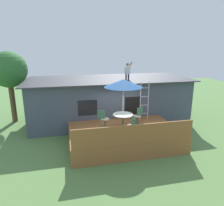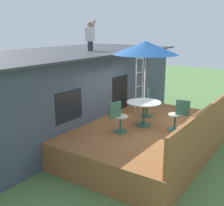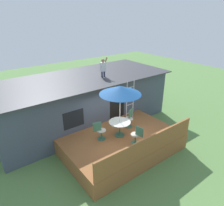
# 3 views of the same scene
# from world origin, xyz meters

# --- Properties ---
(ground_plane) EXTENTS (40.00, 40.00, 0.00)m
(ground_plane) POSITION_xyz_m (0.00, 0.00, 0.00)
(ground_plane) COLOR #567F42
(house) EXTENTS (10.50, 4.50, 2.87)m
(house) POSITION_xyz_m (0.00, 3.60, 1.44)
(house) COLOR #424C5B
(house) RESTS_ON ground
(deck) EXTENTS (5.50, 3.79, 0.80)m
(deck) POSITION_xyz_m (0.00, 0.00, 0.40)
(deck) COLOR brown
(deck) RESTS_ON ground
(deck_railing) EXTENTS (5.40, 0.08, 0.90)m
(deck_railing) POSITION_xyz_m (0.00, -1.84, 1.25)
(deck_railing) COLOR brown
(deck_railing) RESTS_ON deck
(patio_table) EXTENTS (1.04, 1.04, 0.74)m
(patio_table) POSITION_xyz_m (-0.01, 0.07, 1.39)
(patio_table) COLOR #33664C
(patio_table) RESTS_ON deck
(patio_umbrella) EXTENTS (1.90, 1.90, 2.54)m
(patio_umbrella) POSITION_xyz_m (-0.01, 0.07, 3.15)
(patio_umbrella) COLOR silver
(patio_umbrella) RESTS_ON deck
(step_ladder) EXTENTS (0.52, 0.04, 2.20)m
(step_ladder) POSITION_xyz_m (1.55, 1.10, 1.90)
(step_ladder) COLOR silver
(step_ladder) RESTS_ON deck
(person_figure) EXTENTS (0.47, 0.20, 1.11)m
(person_figure) POSITION_xyz_m (1.08, 2.94, 3.48)
(person_figure) COLOR #33384C
(person_figure) RESTS_ON house
(patio_chair_left) EXTENTS (0.61, 0.44, 0.92)m
(patio_chair_left) POSITION_xyz_m (-0.96, 0.36, 1.26)
(patio_chair_left) COLOR #33664C
(patio_chair_left) RESTS_ON deck
(patio_chair_right) EXTENTS (0.60, 0.44, 0.92)m
(patio_chair_right) POSITION_xyz_m (0.96, 0.44, 1.26)
(patio_chair_right) COLOR #33664C
(patio_chair_right) RESTS_ON deck
(patio_chair_near) EXTENTS (0.44, 0.62, 0.92)m
(patio_chair_near) POSITION_xyz_m (0.16, -0.96, 1.26)
(patio_chair_near) COLOR #33664C
(patio_chair_near) RESTS_ON deck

